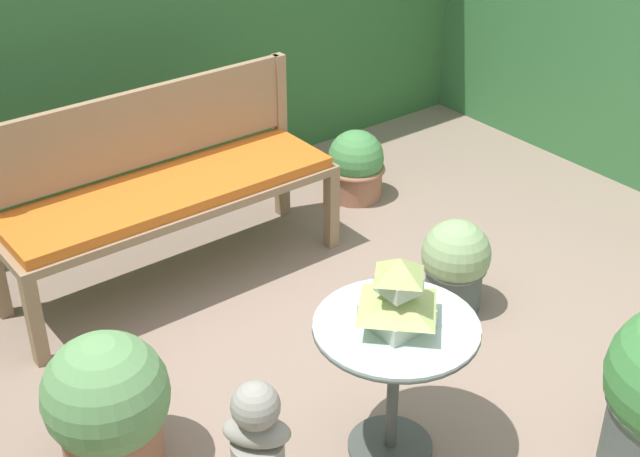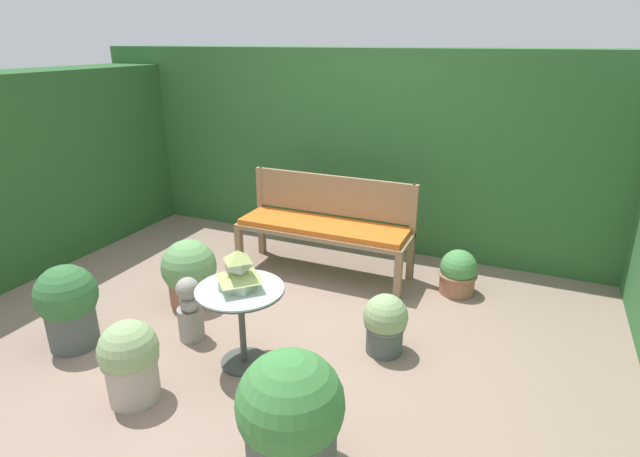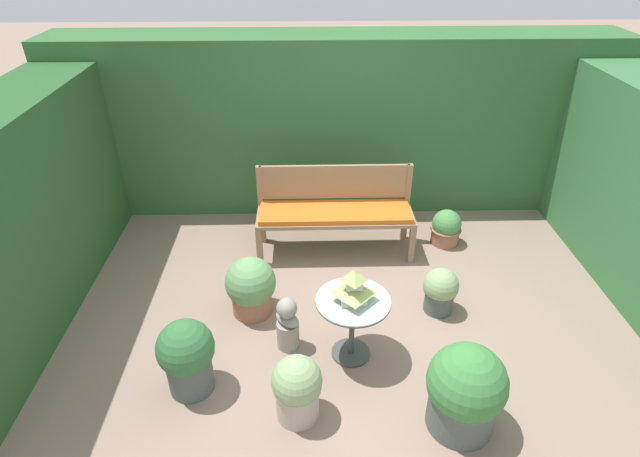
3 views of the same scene
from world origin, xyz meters
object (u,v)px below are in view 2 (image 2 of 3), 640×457
potted_plant_bench_left (190,272)px  garden_bench (323,230)px  potted_plant_path_edge (458,273)px  potted_plant_table_near (68,305)px  garden_bust (190,309)px  potted_plant_bench_right (385,323)px  patio_table (241,305)px  pagoda_birdhouse (239,272)px  potted_plant_hedge_corner (130,360)px  potted_plant_table_far (291,417)px

potted_plant_bench_left → garden_bench: bearing=49.9°
potted_plant_path_edge → potted_plant_table_near: 3.12m
garden_bust → potted_plant_bench_right: 1.43m
garden_bench → garden_bust: 1.49m
patio_table → potted_plant_path_edge: bearing=54.3°
garden_bench → potted_plant_bench_left: 1.26m
pagoda_birdhouse → potted_plant_hedge_corner: bearing=-126.7°
pagoda_birdhouse → potted_plant_hedge_corner: pagoda_birdhouse is taller
garden_bench → potted_plant_bench_left: potted_plant_bench_left is taller
potted_plant_hedge_corner → garden_bench: bearing=79.8°
pagoda_birdhouse → potted_plant_table_near: pagoda_birdhouse is taller
potted_plant_table_far → potted_plant_table_near: bearing=168.9°
garden_bust → potted_plant_bench_left: bearing=174.0°
pagoda_birdhouse → garden_bust: (-0.52, 0.11, -0.45)m
potted_plant_hedge_corner → potted_plant_bench_right: potted_plant_hedge_corner is taller
patio_table → potted_plant_bench_left: patio_table is taller
potted_plant_table_far → pagoda_birdhouse: bearing=135.9°
patio_table → pagoda_birdhouse: (-0.00, -0.00, 0.24)m
potted_plant_hedge_corner → potted_plant_bench_left: size_ratio=0.95×
potted_plant_path_edge → potted_plant_table_near: (-2.43, -1.95, 0.15)m
garden_bust → patio_table: bearing=35.1°
garden_bench → potted_plant_bench_left: size_ratio=2.89×
potted_plant_bench_left → potted_plant_bench_right: 1.71m
potted_plant_hedge_corner → garden_bust: bearing=97.2°
potted_plant_table_near → pagoda_birdhouse: bearing=13.9°
garden_bench → potted_plant_bench_right: size_ratio=3.67×
potted_plant_bench_left → patio_table: bearing=-32.9°
patio_table → potted_plant_bench_left: bearing=147.1°
garden_bench → garden_bust: bearing=-108.4°
potted_plant_path_edge → potted_plant_table_near: bearing=-141.3°
potted_plant_hedge_corner → potted_plant_table_near: potted_plant_table_near is taller
potted_plant_hedge_corner → potted_plant_table_far: bearing=-5.6°
potted_plant_bench_left → potted_plant_table_far: 2.01m
pagoda_birdhouse → potted_plant_bench_right: size_ratio=0.61×
potted_plant_table_near → potted_plant_path_edge: bearing=38.7°
pagoda_birdhouse → potted_plant_bench_right: (0.85, 0.52, -0.47)m
potted_plant_bench_left → pagoda_birdhouse: bearing=-32.9°
potted_plant_table_far → garden_bust: bearing=147.0°
pagoda_birdhouse → potted_plant_hedge_corner: (-0.43, -0.58, -0.42)m
pagoda_birdhouse → potted_plant_hedge_corner: size_ratio=0.50×
patio_table → potted_plant_hedge_corner: patio_table is taller
potted_plant_hedge_corner → potted_plant_bench_left: potted_plant_bench_left is taller
potted_plant_hedge_corner → pagoda_birdhouse: bearing=53.3°
pagoda_birdhouse → potted_plant_table_far: bearing=-44.1°
patio_table → potted_plant_path_edge: patio_table is taller
garden_bench → potted_plant_hedge_corner: bearing=-100.2°
potted_plant_hedge_corner → potted_plant_path_edge: size_ratio=1.34×
potted_plant_bench_left → potted_plant_table_near: (-0.39, -0.86, 0.05)m
potted_plant_path_edge → potted_plant_table_far: (-0.46, -2.33, 0.16)m
garden_bust → potted_plant_bench_left: potted_plant_bench_left is taller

